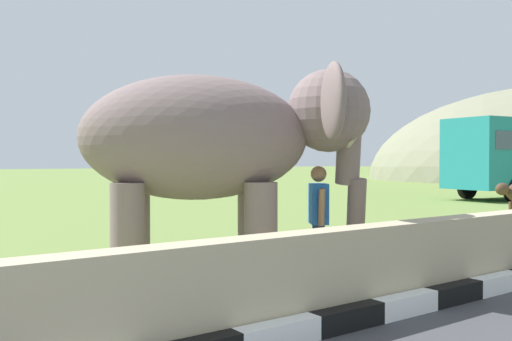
{
  "coord_description": "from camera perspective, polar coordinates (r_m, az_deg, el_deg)",
  "views": [
    {
      "loc": [
        -0.33,
        -0.52,
        1.74
      ],
      "look_at": [
        3.98,
        5.5,
        1.6
      ],
      "focal_mm": 38.89,
      "sensor_mm": 36.0,
      "label": 1
    }
  ],
  "objects": [
    {
      "name": "person_handler",
      "position": [
        8.07,
        6.44,
        -4.71
      ],
      "size": [
        0.43,
        0.61,
        1.66
      ],
      "color": "navy",
      "rests_on": "ground_plane"
    },
    {
      "name": "elephant",
      "position": [
        7.6,
        -3.61,
        2.94
      ],
      "size": [
        3.96,
        3.41,
        3.01
      ],
      "color": "slate",
      "rests_on": "ground_plane"
    },
    {
      "name": "barrier_parapet",
      "position": [
        5.07,
        -7.25,
        -13.1
      ],
      "size": [
        28.0,
        0.36,
        1.0
      ],
      "primitive_type": "cube",
      "color": "tan",
      "rests_on": "ground_plane"
    }
  ]
}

